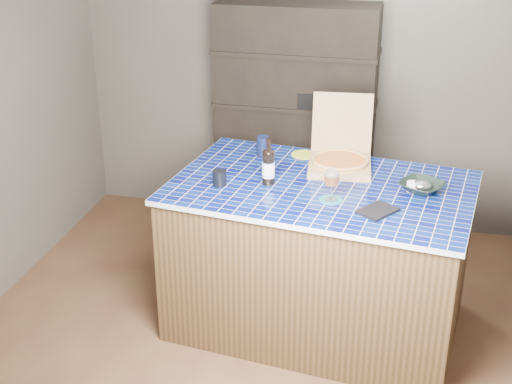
% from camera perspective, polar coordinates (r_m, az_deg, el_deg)
% --- Properties ---
extents(room, '(3.50, 3.50, 3.50)m').
position_cam_1_polar(room, '(4.01, -0.70, 3.61)').
color(room, brown).
rests_on(room, ground).
extents(shelving_unit, '(1.20, 0.41, 1.80)m').
position_cam_1_polar(shelving_unit, '(5.53, 3.20, 5.68)').
color(shelving_unit, black).
rests_on(shelving_unit, floor).
extents(kitchen_island, '(1.88, 1.33, 0.97)m').
position_cam_1_polar(kitchen_island, '(4.46, 5.05, -5.13)').
color(kitchen_island, '#4F371F').
rests_on(kitchen_island, floor).
extents(pizza_box, '(0.43, 0.50, 0.42)m').
position_cam_1_polar(pizza_box, '(4.48, 6.74, 2.64)').
color(pizza_box, '#9E8051').
rests_on(pizza_box, kitchen_island).
extents(mead_bottle, '(0.08, 0.08, 0.29)m').
position_cam_1_polar(mead_bottle, '(4.20, 1.00, 2.08)').
color(mead_bottle, black).
rests_on(mead_bottle, kitchen_island).
extents(teal_trivet, '(0.14, 0.14, 0.01)m').
position_cam_1_polar(teal_trivet, '(4.05, 5.99, -0.63)').
color(teal_trivet, '#176479').
rests_on(teal_trivet, kitchen_island).
extents(wine_glass, '(0.09, 0.09, 0.19)m').
position_cam_1_polar(wine_glass, '(3.99, 6.07, 1.10)').
color(wine_glass, white).
rests_on(wine_glass, teal_trivet).
extents(tumbler, '(0.08, 0.08, 0.09)m').
position_cam_1_polar(tumbler, '(4.21, -2.94, 1.13)').
color(tumbler, black).
rests_on(tumbler, kitchen_island).
extents(dvd_case, '(0.24, 0.26, 0.02)m').
position_cam_1_polar(dvd_case, '(3.94, 9.71, -1.49)').
color(dvd_case, black).
rests_on(dvd_case, kitchen_island).
extents(bowl, '(0.33, 0.33, 0.06)m').
position_cam_1_polar(bowl, '(4.24, 13.11, 0.41)').
color(bowl, black).
rests_on(bowl, kitchen_island).
extents(foil_contents, '(0.11, 0.09, 0.05)m').
position_cam_1_polar(foil_contents, '(4.23, 13.12, 0.54)').
color(foil_contents, '#A5A6B0').
rests_on(foil_contents, bowl).
extents(white_jar, '(0.07, 0.07, 0.06)m').
position_cam_1_polar(white_jar, '(4.23, 12.39, 0.43)').
color(white_jar, white).
rests_on(white_jar, kitchen_island).
extents(navy_cup, '(0.08, 0.08, 0.13)m').
position_cam_1_polar(navy_cup, '(4.65, 0.56, 3.71)').
color(navy_cup, black).
rests_on(navy_cup, kitchen_island).
extents(green_trivet, '(0.17, 0.17, 0.01)m').
position_cam_1_polar(green_trivet, '(4.69, 3.86, 3.00)').
color(green_trivet, '#B5C72A').
rests_on(green_trivet, kitchen_island).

